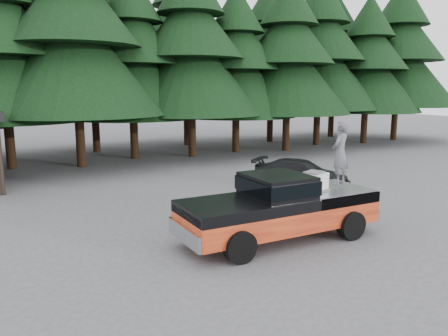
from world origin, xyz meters
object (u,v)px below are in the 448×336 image
pickup_truck (279,217)px  air_compressor (314,182)px  man_on_bed (340,153)px  parked_car (301,174)px

pickup_truck → air_compressor: 1.48m
air_compressor → man_on_bed: 1.51m
pickup_truck → air_compressor: bearing=-4.2°
air_compressor → pickup_truck: bearing=152.2°
man_on_bed → pickup_truck: bearing=-19.2°
man_on_bed → air_compressor: bearing=-10.5°
pickup_truck → parked_car: 7.05m
parked_car → air_compressor: bearing=-160.8°
pickup_truck → air_compressor: air_compressor is taller
parked_car → pickup_truck: bearing=-169.0°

